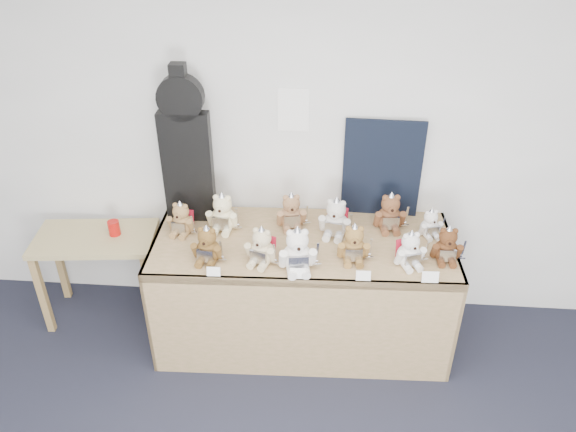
# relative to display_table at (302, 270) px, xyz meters

# --- Properties ---
(room_shell) EXTENTS (6.00, 6.00, 6.00)m
(room_shell) POSITION_rel_display_table_xyz_m (-0.10, 0.52, 0.93)
(room_shell) COLOR white
(room_shell) RESTS_ON floor
(display_table) EXTENTS (2.03, 0.90, 0.84)m
(display_table) POSITION_rel_display_table_xyz_m (0.00, 0.00, 0.00)
(display_table) COLOR olive
(display_table) RESTS_ON floor
(side_table) EXTENTS (0.89, 0.56, 0.71)m
(side_table) POSITION_rel_display_table_xyz_m (-1.51, 0.21, -0.08)
(side_table) COLOR #9A8A52
(side_table) RESTS_ON floor
(guitar_case) EXTENTS (0.34, 0.11, 1.11)m
(guitar_case) POSITION_rel_display_table_xyz_m (-0.80, 0.32, 0.72)
(guitar_case) COLOR black
(guitar_case) RESTS_ON display_table
(navy_board) EXTENTS (0.54, 0.04, 0.72)m
(navy_board) POSITION_rel_display_table_xyz_m (0.51, 0.48, 0.54)
(navy_board) COLOR black
(navy_board) RESTS_ON display_table
(red_cup) EXTENTS (0.08, 0.08, 0.11)m
(red_cup) POSITION_rel_display_table_xyz_m (-1.37, 0.25, 0.10)
(red_cup) COLOR #BA100C
(red_cup) RESTS_ON side_table
(teddy_front_far_left) EXTENTS (0.23, 0.19, 0.28)m
(teddy_front_far_left) POSITION_rel_display_table_xyz_m (-0.59, -0.18, 0.29)
(teddy_front_far_left) COLOR brown
(teddy_front_far_left) RESTS_ON display_table
(teddy_front_left) EXTENTS (0.23, 0.22, 0.28)m
(teddy_front_left) POSITION_rel_display_table_xyz_m (-0.25, -0.17, 0.29)
(teddy_front_left) COLOR beige
(teddy_front_left) RESTS_ON display_table
(teddy_front_centre) EXTENTS (0.27, 0.23, 0.32)m
(teddy_front_centre) POSITION_rel_display_table_xyz_m (-0.02, -0.22, 0.31)
(teddy_front_centre) COLOR white
(teddy_front_centre) RESTS_ON display_table
(teddy_front_right) EXTENTS (0.23, 0.19, 0.28)m
(teddy_front_right) POSITION_rel_display_table_xyz_m (0.32, -0.10, 0.29)
(teddy_front_right) COLOR olive
(teddy_front_right) RESTS_ON display_table
(teddy_front_far_right) EXTENTS (0.22, 0.21, 0.27)m
(teddy_front_far_right) POSITION_rel_display_table_xyz_m (0.67, -0.12, 0.28)
(teddy_front_far_right) COLOR white
(teddy_front_far_right) RESTS_ON display_table
(teddy_front_end) EXTENTS (0.22, 0.17, 0.27)m
(teddy_front_end) POSITION_rel_display_table_xyz_m (0.91, -0.05, 0.28)
(teddy_front_end) COLOR #54321D
(teddy_front_end) RESTS_ON display_table
(teddy_back_left) EXTENTS (0.25, 0.20, 0.30)m
(teddy_back_left) POSITION_rel_display_table_xyz_m (-0.56, 0.19, 0.30)
(teddy_back_left) COLOR #F6E8B3
(teddy_back_left) RESTS_ON display_table
(teddy_back_centre_left) EXTENTS (0.24, 0.20, 0.28)m
(teddy_back_centre_left) POSITION_rel_display_table_xyz_m (-0.09, 0.26, 0.29)
(teddy_back_centre_left) COLOR #AA7C55
(teddy_back_centre_left) RESTS_ON display_table
(teddy_back_centre_right) EXTENTS (0.25, 0.22, 0.30)m
(teddy_back_centre_right) POSITION_rel_display_table_xyz_m (0.21, 0.18, 0.30)
(teddy_back_centre_right) COLOR silver
(teddy_back_centre_right) RESTS_ON display_table
(teddy_back_right) EXTENTS (0.25, 0.20, 0.30)m
(teddy_back_right) POSITION_rel_display_table_xyz_m (0.58, 0.29, 0.30)
(teddy_back_right) COLOR brown
(teddy_back_right) RESTS_ON display_table
(teddy_back_end) EXTENTS (0.18, 0.17, 0.22)m
(teddy_back_end) POSITION_rel_display_table_xyz_m (0.84, 0.22, 0.27)
(teddy_back_end) COLOR white
(teddy_back_end) RESTS_ON display_table
(teddy_back_far_left) EXTENTS (0.21, 0.19, 0.26)m
(teddy_back_far_left) POSITION_rel_display_table_xyz_m (-0.83, 0.12, 0.28)
(teddy_back_far_left) COLOR #987347
(teddy_back_far_left) RESTS_ON display_table
(entry_card_a) EXTENTS (0.08, 0.02, 0.06)m
(entry_card_a) POSITION_rel_display_table_xyz_m (-0.52, -0.34, 0.21)
(entry_card_a) COLOR white
(entry_card_a) RESTS_ON display_table
(entry_card_b) EXTENTS (0.10, 0.02, 0.07)m
(entry_card_b) POSITION_rel_display_table_xyz_m (-0.01, -0.32, 0.21)
(entry_card_b) COLOR white
(entry_card_b) RESTS_ON display_table
(entry_card_c) EXTENTS (0.09, 0.02, 0.06)m
(entry_card_c) POSITION_rel_display_table_xyz_m (0.38, -0.31, 0.21)
(entry_card_c) COLOR white
(entry_card_c) RESTS_ON display_table
(entry_card_d) EXTENTS (0.10, 0.02, 0.07)m
(entry_card_d) POSITION_rel_display_table_xyz_m (0.78, -0.29, 0.22)
(entry_card_d) COLOR white
(entry_card_d) RESTS_ON display_table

